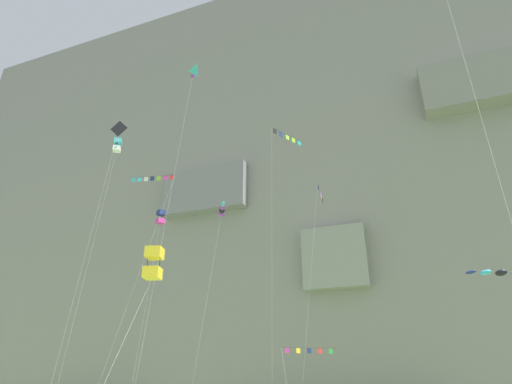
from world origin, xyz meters
name	(u,v)px	position (x,y,z in m)	size (l,w,h in m)	color
cliff_face	(339,169)	(0.01, 69.06, 42.37)	(180.00, 29.42, 84.77)	gray
kite_banner_upper_mid	(286,149)	(-0.08, 31.01, 26.19)	(2.91, 3.99, 27.97)	black
kite_banner_far_right	(320,202)	(1.69, 38.10, 22.67)	(2.67, 6.88, 24.04)	black
kite_banner_low_left	(308,355)	(1.25, 30.82, 5.87)	(3.99, 5.41, 6.42)	black
kite_delta_low_right	(187,84)	(-8.67, 24.30, 32.15)	(1.95, 3.18, 33.47)	#38B2D1
kite_windsock_high_left	(503,273)	(16.01, 25.52, 10.37)	(5.58, 1.71, 10.82)	#38B2D1
kite_diamond_high_center	(118,133)	(-19.79, 27.71, 30.63)	(2.60, 3.58, 32.55)	black
kite_box_upper_right	(153,263)	(-4.38, 15.51, 10.48)	(1.21, 5.33, 11.47)	yellow
kite_windsock_far_left	(222,211)	(-8.93, 34.31, 21.61)	(3.27, 4.51, 22.22)	purple
kite_banner_upper_left	(151,184)	(-19.63, 35.08, 27.13)	(6.01, 5.39, 28.36)	black
kite_box_high_right	(160,217)	(-19.35, 37.50, 23.34)	(1.22, 3.10, 24.30)	navy
kite_box_mid_right	(117,146)	(-24.36, 33.05, 32.81)	(1.30, 4.50, 33.84)	#38B2D1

